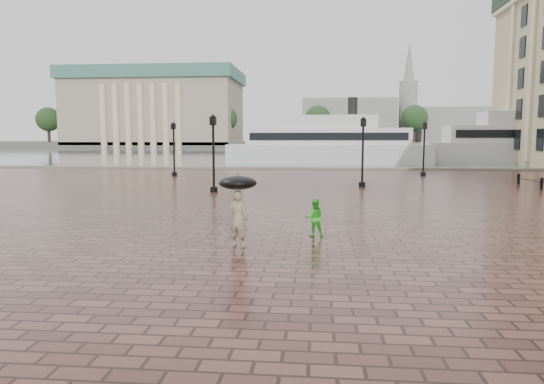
{
  "coord_description": "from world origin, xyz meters",
  "views": [
    {
      "loc": [
        0.1,
        -17.98,
        3.14
      ],
      "look_at": [
        -1.38,
        -2.32,
        1.4
      ],
      "focal_mm": 32.0,
      "sensor_mm": 36.0,
      "label": 1
    }
  ],
  "objects": [
    {
      "name": "ferry_far",
      "position": [
        27.63,
        46.88,
        2.69
      ],
      "size": [
        27.54,
        7.7,
        8.95
      ],
      "rotation": [
        0.0,
        0.0,
        -0.04
      ],
      "color": "silver",
      "rests_on": "ground"
    },
    {
      "name": "ferry_near",
      "position": [
        1.33,
        43.2,
        2.45
      ],
      "size": [
        25.13,
        7.12,
        8.16
      ],
      "rotation": [
        0.0,
        0.0,
        -0.05
      ],
      "color": "silver",
      "rests_on": "ground"
    },
    {
      "name": "museum",
      "position": [
        -55.0,
        144.61,
        13.91
      ],
      "size": [
        57.0,
        32.5,
        26.0
      ],
      "color": "gray",
      "rests_on": "ground"
    },
    {
      "name": "child_pedestrian",
      "position": [
        0.01,
        -2.58,
        0.61
      ],
      "size": [
        0.65,
        0.53,
        1.22
      ],
      "primitive_type": "imported",
      "rotation": [
        0.0,
        0.0,
        3.26
      ],
      "color": "green",
      "rests_on": "ground"
    },
    {
      "name": "umbrella",
      "position": [
        -2.18,
        -4.29,
        1.87
      ],
      "size": [
        1.1,
        1.1,
        1.13
      ],
      "color": "black",
      "rests_on": "ground"
    },
    {
      "name": "adult_pedestrian",
      "position": [
        -2.18,
        -4.29,
        0.83
      ],
      "size": [
        0.69,
        0.55,
        1.66
      ],
      "primitive_type": "imported",
      "rotation": [
        0.0,
        0.0,
        2.87
      ],
      "color": "gray",
      "rests_on": "ground"
    },
    {
      "name": "quay_edge",
      "position": [
        0.0,
        32.0,
        0.0
      ],
      "size": [
        80.0,
        0.6,
        0.3
      ],
      "primitive_type": "cube",
      "color": "slate",
      "rests_on": "ground"
    },
    {
      "name": "far_trees",
      "position": [
        0.0,
        138.0,
        9.42
      ],
      "size": [
        188.0,
        8.0,
        13.5
      ],
      "color": "#2D2119",
      "rests_on": "ground"
    },
    {
      "name": "far_shore",
      "position": [
        0.0,
        160.0,
        1.0
      ],
      "size": [
        300.0,
        60.0,
        2.0
      ],
      "primitive_type": "cube",
      "color": "#4C4C47",
      "rests_on": "ground"
    },
    {
      "name": "distant_skyline",
      "position": [
        48.14,
        150.0,
        9.45
      ],
      "size": [
        102.5,
        22.0,
        33.0
      ],
      "color": "gray",
      "rests_on": "ground"
    },
    {
      "name": "ground",
      "position": [
        0.0,
        0.0,
        0.0
      ],
      "size": [
        300.0,
        300.0,
        0.0
      ],
      "primitive_type": "plane",
      "color": "#381E19",
      "rests_on": "ground"
    },
    {
      "name": "street_lamps",
      "position": [
        -1.5,
        17.5,
        2.33
      ],
      "size": [
        21.44,
        14.44,
        4.4
      ],
      "color": "black",
      "rests_on": "ground"
    },
    {
      "name": "harbour_water",
      "position": [
        0.0,
        92.0,
        0.0
      ],
      "size": [
        240.0,
        240.0,
        0.0
      ],
      "primitive_type": "plane",
      "color": "#495559",
      "rests_on": "ground"
    }
  ]
}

